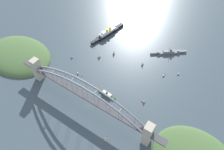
# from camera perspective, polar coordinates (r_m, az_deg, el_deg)

# --- Properties ---
(ground_plane) EXTENTS (1400.00, 1400.00, 0.00)m
(ground_plane) POSITION_cam_1_polar(r_m,az_deg,el_deg) (389.60, -6.52, -8.12)
(ground_plane) COLOR #3D4C56
(harbor_arch_bridge) EXTENTS (294.49, 14.54, 63.57)m
(harbor_arch_bridge) POSITION_cam_1_polar(r_m,az_deg,el_deg) (365.78, -6.91, -5.73)
(harbor_arch_bridge) COLOR #BCB29E
(harbor_arch_bridge) RESTS_ON ground
(headland_west_shore) EXTENTS (157.30, 113.45, 28.81)m
(headland_west_shore) POSITION_cam_1_polar(r_m,az_deg,el_deg) (509.35, -23.71, 4.66)
(headland_west_shore) COLOR #476638
(headland_west_shore) RESTS_ON ground
(ocean_liner) EXTENTS (26.87, 100.06, 17.95)m
(ocean_liner) POSITION_cam_1_polar(r_m,az_deg,el_deg) (516.82, -1.13, 11.10)
(ocean_liner) COLOR black
(ocean_liner) RESTS_ON ground
(naval_cruiser) EXTENTS (64.45, 52.92, 17.13)m
(naval_cruiser) POSITION_cam_1_polar(r_m,az_deg,el_deg) (486.43, 14.78, 5.87)
(naval_cruiser) COLOR slate
(naval_cruiser) RESTS_ON ground
(harbor_ferry_steamer) EXTENTS (34.77, 9.40, 7.84)m
(harbor_ferry_steamer) POSITION_cam_1_polar(r_m,az_deg,el_deg) (398.26, -1.36, -5.12)
(harbor_ferry_steamer) COLOR #23512D
(harbor_ferry_steamer) RESTS_ON ground
(seaplane_taxiing_near_bridge) EXTENTS (9.54, 7.52, 5.12)m
(seaplane_taxiing_near_bridge) POSITION_cam_1_polar(r_m,az_deg,el_deg) (356.11, -1.62, -16.52)
(seaplane_taxiing_near_bridge) COLOR #B7B7B2
(seaplane_taxiing_near_bridge) RESTS_ON ground
(small_boat_0) EXTENTS (2.41, 9.70, 2.23)m
(small_boat_0) POSITION_cam_1_polar(r_m,az_deg,el_deg) (440.18, 13.55, -0.13)
(small_boat_0) COLOR black
(small_boat_0) RESTS_ON ground
(small_boat_1) EXTENTS (2.48, 8.96, 2.15)m
(small_boat_1) POSITION_cam_1_polar(r_m,az_deg,el_deg) (450.50, 17.16, 0.24)
(small_boat_1) COLOR #234C8C
(small_boat_1) RESTS_ON ground
(small_boat_2) EXTENTS (5.13, 7.83, 8.91)m
(small_boat_2) POSITION_cam_1_polar(r_m,az_deg,el_deg) (449.67, 8.07, 3.04)
(small_boat_2) COLOR #2D6B3D
(small_boat_2) RESTS_ON ground
(small_boat_3) EXTENTS (6.44, 8.22, 10.18)m
(small_boat_3) POSITION_cam_1_polar(r_m,az_deg,el_deg) (468.22, 0.50, 6.08)
(small_boat_3) COLOR #B2231E
(small_boat_3) RESTS_ON ground
(small_boat_4) EXTENTS (7.89, 7.79, 2.36)m
(small_boat_4) POSITION_cam_1_polar(r_m,az_deg,el_deg) (437.16, -9.01, 0.48)
(small_boat_4) COLOR #234C8C
(small_boat_4) RESTS_ON ground
(small_boat_5) EXTENTS (6.29, 5.46, 6.67)m
(small_boat_5) POSITION_cam_1_polar(r_m,az_deg,el_deg) (468.47, -10.56, 4.81)
(small_boat_5) COLOR #234C8C
(small_boat_5) RESTS_ON ground
(small_boat_6) EXTENTS (7.79, 5.52, 7.28)m
(small_boat_6) POSITION_cam_1_polar(r_m,az_deg,el_deg) (392.94, 8.44, -6.80)
(small_boat_6) COLOR #B2231E
(small_boat_6) RESTS_ON ground
(small_boat_7) EXTENTS (6.88, 9.45, 9.34)m
(small_boat_7) POSITION_cam_1_polar(r_m,az_deg,el_deg) (461.68, -3.35, 5.13)
(small_boat_7) COLOR brown
(small_boat_7) RESTS_ON ground
(channel_marker_buoy) EXTENTS (2.20, 2.20, 2.75)m
(channel_marker_buoy) POSITION_cam_1_polar(r_m,az_deg,el_deg) (430.93, -7.98, -0.25)
(channel_marker_buoy) COLOR red
(channel_marker_buoy) RESTS_ON ground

